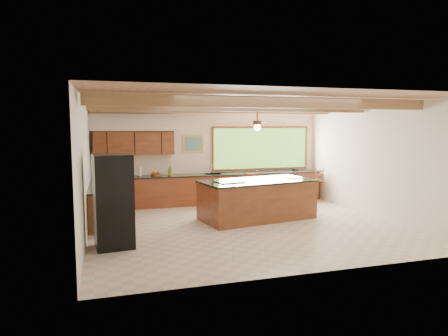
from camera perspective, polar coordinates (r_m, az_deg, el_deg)
name	(u,v)px	position (r m, az deg, el deg)	size (l,w,h in m)	color
ground	(245,226)	(9.74, 2.96, -8.23)	(7.20, 7.20, 0.00)	beige
room_shell	(230,133)	(10.00, 0.86, 4.98)	(7.27, 6.54, 3.02)	beige
counter_run	(190,192)	(11.81, -4.90, -3.40)	(7.12, 3.10, 1.25)	brown
island	(257,199)	(10.37, 4.75, -4.49)	(3.09, 1.84, 1.03)	brown
refrigerator	(113,201)	(8.18, -15.52, -4.59)	(0.79, 0.77, 1.85)	black
bar_stool_a	(254,190)	(11.44, 4.30, -3.22)	(0.40, 0.40, 0.94)	brown
bar_stool_b	(251,185)	(11.83, 3.87, -2.46)	(0.46, 0.46, 1.10)	brown
bar_stool_c	(265,189)	(11.44, 5.88, -3.03)	(0.48, 0.48, 1.01)	brown
bar_stool_d	(317,181)	(13.13, 13.11, -1.83)	(0.44, 0.44, 1.07)	brown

